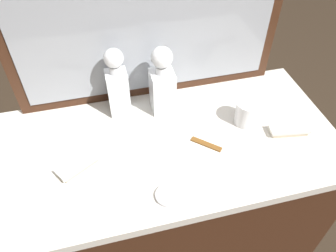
{
  "coord_description": "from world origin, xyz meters",
  "views": [
    {
      "loc": [
        -0.19,
        -0.76,
        1.8
      ],
      "look_at": [
        0.0,
        0.0,
        1.01
      ],
      "focal_mm": 35.38,
      "sensor_mm": 36.0,
      "label": 1
    }
  ],
  "objects_px": {
    "silver_brush_center": "(289,130)",
    "silver_brush_far_left": "(78,165)",
    "crystal_decanter_far_right": "(162,86)",
    "crystal_decanter_rear": "(118,88)",
    "porcelain_dish": "(168,196)",
    "tortoiseshell_comb": "(206,144)",
    "crystal_tumbler_far_left": "(247,113)"
  },
  "relations": [
    {
      "from": "silver_brush_center",
      "to": "silver_brush_far_left",
      "type": "height_order",
      "value": "same"
    },
    {
      "from": "crystal_decanter_rear",
      "to": "silver_brush_center",
      "type": "distance_m",
      "value": 0.64
    },
    {
      "from": "silver_brush_center",
      "to": "crystal_decanter_rear",
      "type": "bearing_deg",
      "value": 154.88
    },
    {
      "from": "crystal_decanter_rear",
      "to": "silver_brush_center",
      "type": "relative_size",
      "value": 1.83
    },
    {
      "from": "crystal_decanter_far_right",
      "to": "silver_brush_center",
      "type": "bearing_deg",
      "value": -30.36
    },
    {
      "from": "crystal_decanter_rear",
      "to": "tortoiseshell_comb",
      "type": "height_order",
      "value": "crystal_decanter_rear"
    },
    {
      "from": "silver_brush_far_left",
      "to": "tortoiseshell_comb",
      "type": "height_order",
      "value": "silver_brush_far_left"
    },
    {
      "from": "tortoiseshell_comb",
      "to": "silver_brush_center",
      "type": "bearing_deg",
      "value": -3.1
    },
    {
      "from": "crystal_decanter_rear",
      "to": "crystal_tumbler_far_left",
      "type": "bearing_deg",
      "value": -21.86
    },
    {
      "from": "crystal_decanter_far_right",
      "to": "crystal_tumbler_far_left",
      "type": "height_order",
      "value": "crystal_decanter_far_right"
    },
    {
      "from": "crystal_decanter_far_right",
      "to": "silver_brush_far_left",
      "type": "height_order",
      "value": "crystal_decanter_far_right"
    },
    {
      "from": "silver_brush_center",
      "to": "crystal_tumbler_far_left",
      "type": "bearing_deg",
      "value": 144.92
    },
    {
      "from": "crystal_decanter_far_right",
      "to": "crystal_tumbler_far_left",
      "type": "xyz_separation_m",
      "value": [
        0.28,
        -0.15,
        -0.07
      ]
    },
    {
      "from": "crystal_decanter_far_right",
      "to": "silver_brush_far_left",
      "type": "distance_m",
      "value": 0.41
    },
    {
      "from": "silver_brush_center",
      "to": "silver_brush_far_left",
      "type": "xyz_separation_m",
      "value": [
        -0.75,
        0.03,
        -0.0
      ]
    },
    {
      "from": "crystal_decanter_far_right",
      "to": "silver_brush_far_left",
      "type": "bearing_deg",
      "value": -147.69
    },
    {
      "from": "silver_brush_far_left",
      "to": "porcelain_dish",
      "type": "bearing_deg",
      "value": -35.11
    },
    {
      "from": "tortoiseshell_comb",
      "to": "silver_brush_far_left",
      "type": "bearing_deg",
      "value": 178.7
    },
    {
      "from": "silver_brush_center",
      "to": "porcelain_dish",
      "type": "height_order",
      "value": "silver_brush_center"
    },
    {
      "from": "crystal_decanter_rear",
      "to": "crystal_tumbler_far_left",
      "type": "distance_m",
      "value": 0.48
    },
    {
      "from": "crystal_decanter_far_right",
      "to": "crystal_decanter_rear",
      "type": "relative_size",
      "value": 1.0
    },
    {
      "from": "crystal_decanter_far_right",
      "to": "crystal_decanter_rear",
      "type": "bearing_deg",
      "value": 170.28
    },
    {
      "from": "silver_brush_center",
      "to": "porcelain_dish",
      "type": "distance_m",
      "value": 0.51
    },
    {
      "from": "porcelain_dish",
      "to": "crystal_decanter_rear",
      "type": "bearing_deg",
      "value": 101.07
    },
    {
      "from": "crystal_decanter_far_right",
      "to": "silver_brush_center",
      "type": "relative_size",
      "value": 1.82
    },
    {
      "from": "crystal_decanter_rear",
      "to": "tortoiseshell_comb",
      "type": "bearing_deg",
      "value": -43.59
    },
    {
      "from": "crystal_decanter_rear",
      "to": "silver_brush_far_left",
      "type": "bearing_deg",
      "value": -126.21
    },
    {
      "from": "crystal_decanter_far_right",
      "to": "silver_brush_far_left",
      "type": "relative_size",
      "value": 1.8
    },
    {
      "from": "crystal_tumbler_far_left",
      "to": "crystal_decanter_far_right",
      "type": "bearing_deg",
      "value": 151.96
    },
    {
      "from": "crystal_decanter_far_right",
      "to": "tortoiseshell_comb",
      "type": "relative_size",
      "value": 2.82
    },
    {
      "from": "silver_brush_far_left",
      "to": "tortoiseshell_comb",
      "type": "bearing_deg",
      "value": -1.3
    },
    {
      "from": "silver_brush_center",
      "to": "porcelain_dish",
      "type": "xyz_separation_m",
      "value": [
        -0.49,
        -0.16,
        -0.01
      ]
    }
  ]
}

